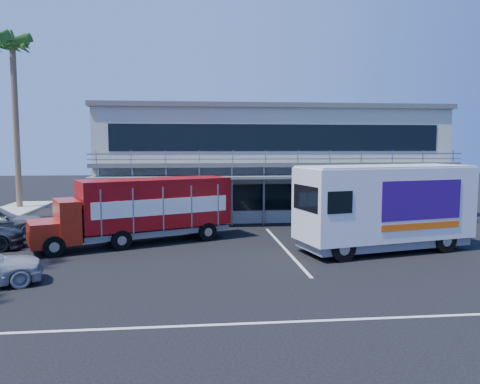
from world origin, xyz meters
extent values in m
plane|color=black|center=(0.00, 0.00, 0.00)|extent=(120.00, 120.00, 0.00)
cube|color=#9CA396|center=(3.00, 15.00, 3.50)|extent=(22.00, 10.00, 7.00)
cube|color=#515454|center=(3.00, 15.00, 7.15)|extent=(22.40, 10.40, 0.30)
cube|color=#515454|center=(3.00, 9.40, 3.60)|extent=(22.00, 1.20, 0.25)
cube|color=gray|center=(3.00, 8.85, 4.10)|extent=(22.00, 0.08, 0.90)
cube|color=slate|center=(3.00, 9.10, 2.90)|extent=(22.00, 1.80, 0.15)
cube|color=black|center=(3.00, 9.98, 1.60)|extent=(20.00, 0.06, 1.60)
cube|color=black|center=(3.00, 9.98, 5.20)|extent=(20.00, 0.06, 1.60)
cylinder|color=brown|center=(-15.10, 18.50, 6.00)|extent=(0.44, 0.44, 12.00)
sphere|color=#134216|center=(-15.10, 18.50, 12.20)|extent=(1.10, 1.10, 1.10)
cube|color=#981B0C|center=(-8.68, 3.00, 0.89)|extent=(1.94, 2.34, 1.07)
cube|color=#981B0C|center=(-7.78, 3.39, 1.38)|extent=(1.70, 2.40, 1.87)
cube|color=black|center=(-7.78, 3.39, 1.92)|extent=(0.79, 1.76, 0.62)
cube|color=#990910|center=(-4.00, 5.00, 1.96)|extent=(7.44, 4.86, 2.32)
cube|color=slate|center=(-4.00, 5.00, 0.58)|extent=(7.31, 4.55, 0.27)
cube|color=white|center=(-3.56, 3.96, 1.87)|extent=(6.05, 2.61, 0.76)
cube|color=white|center=(-4.44, 6.04, 1.87)|extent=(6.05, 2.61, 0.76)
cylinder|color=black|center=(-8.05, 2.21, 0.46)|extent=(0.96, 0.62, 0.93)
cylinder|color=black|center=(-8.82, 4.01, 0.46)|extent=(0.96, 0.62, 0.93)
cylinder|color=black|center=(-5.42, 3.33, 0.46)|extent=(0.96, 0.62, 0.93)
cylinder|color=black|center=(-6.19, 5.13, 0.46)|extent=(0.96, 0.62, 0.93)
cylinder|color=black|center=(-1.48, 5.01, 0.46)|extent=(0.96, 0.62, 0.93)
cylinder|color=black|center=(-2.25, 6.81, 0.46)|extent=(0.96, 0.62, 0.93)
cube|color=silver|center=(6.33, 2.00, 2.19)|extent=(8.26, 4.38, 3.14)
cube|color=slate|center=(6.33, 2.00, 0.45)|extent=(7.89, 4.05, 0.39)
cube|color=black|center=(2.52, 1.13, 2.53)|extent=(0.55, 2.17, 1.07)
cube|color=silver|center=(6.33, 2.00, 3.79)|extent=(8.09, 4.29, 0.09)
cube|color=#330B68|center=(7.51, 0.87, 2.41)|extent=(3.94, 0.93, 1.68)
cube|color=#330B68|center=(6.90, 3.53, 2.41)|extent=(3.94, 0.93, 1.68)
cube|color=#F2590C|center=(7.51, 0.87, 1.29)|extent=(3.94, 0.92, 0.28)
cylinder|color=black|center=(3.86, 0.21, 0.54)|extent=(1.11, 0.51, 1.08)
cylinder|color=black|center=(3.33, 2.53, 0.54)|extent=(1.11, 0.51, 1.08)
cylinder|color=black|center=(8.89, 1.37, 0.54)|extent=(1.11, 0.51, 1.08)
cylinder|color=black|center=(8.36, 3.69, 0.54)|extent=(1.11, 0.51, 1.08)
camera|label=1|loc=(-2.25, -17.91, 4.70)|focal=35.00mm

